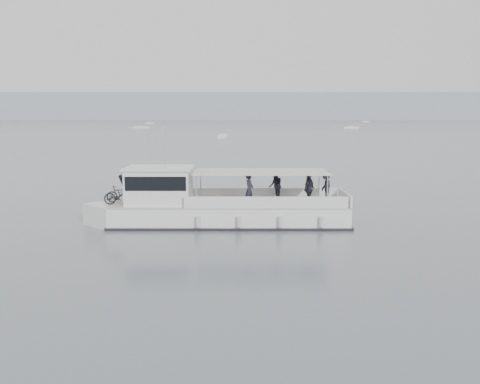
{
  "coord_description": "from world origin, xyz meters",
  "views": [
    {
      "loc": [
        5.0,
        -22.97,
        5.29
      ],
      "look_at": [
        4.81,
        2.56,
        1.6
      ],
      "focal_mm": 40.0,
      "sensor_mm": 36.0,
      "label": 1
    }
  ],
  "objects": [
    {
      "name": "ground",
      "position": [
        0.0,
        0.0,
        0.0
      ],
      "size": [
        1400.0,
        1400.0,
        0.0
      ],
      "primitive_type": "plane",
      "color": "#4F595E",
      "rests_on": "ground"
    },
    {
      "name": "headland",
      "position": [
        0.0,
        560.0,
        14.0
      ],
      "size": [
        1400.0,
        90.0,
        28.0
      ],
      "primitive_type": "cube",
      "color": "#939EA8",
      "rests_on": "ground"
    },
    {
      "name": "moored_fleet",
      "position": [
        14.65,
        199.66,
        0.36
      ],
      "size": [
        323.89,
        335.27,
        10.22
      ],
      "color": "white",
      "rests_on": "ground"
    },
    {
      "name": "tour_boat",
      "position": [
        3.18,
        2.56,
        0.89
      ],
      "size": [
        12.9,
        3.36,
        5.4
      ],
      "rotation": [
        0.0,
        0.0,
        0.01
      ],
      "color": "white",
      "rests_on": "ground"
    }
  ]
}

